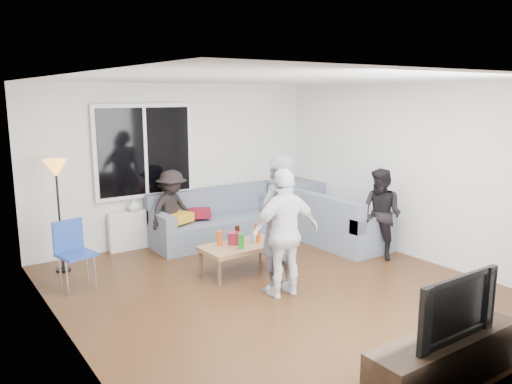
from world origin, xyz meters
TOP-DOWN VIEW (x-y plane):
  - floor at (0.00, 0.00)m, footprint 5.00×5.50m
  - ceiling at (0.00, 0.00)m, footprint 5.00×5.50m
  - wall_back at (0.00, 2.77)m, footprint 5.00×0.04m
  - wall_front at (0.00, -2.77)m, footprint 5.00×0.04m
  - wall_left at (-2.52, 0.00)m, footprint 0.04×5.50m
  - wall_right at (2.52, 0.00)m, footprint 0.04×5.50m
  - window_frame at (-0.60, 2.69)m, footprint 1.62×0.06m
  - window_glass at (-0.60, 2.65)m, footprint 1.50×0.02m
  - window_mullion at (-0.60, 2.64)m, footprint 0.05×0.03m
  - radiator at (-0.60, 2.65)m, footprint 1.30×0.12m
  - potted_plant at (-0.25, 2.62)m, footprint 0.22×0.20m
  - vase at (-0.84, 2.62)m, footprint 0.18×0.18m
  - sofa_back_section at (0.50, 2.27)m, footprint 2.30×0.85m
  - sofa_right_section at (2.02, 1.16)m, footprint 2.00×0.85m
  - sofa_corner at (2.12, 2.27)m, footprint 0.85×0.85m
  - cushion_yellow at (-0.25, 2.25)m, footprint 0.47×0.43m
  - cushion_red at (0.16, 2.33)m, footprint 0.45×0.42m
  - coffee_table at (-0.03, 0.77)m, footprint 1.11×0.63m
  - pitcher at (-0.10, 0.85)m, footprint 0.17×0.17m
  - side_chair at (-2.05, 1.48)m, footprint 0.48×0.48m
  - floor_lamp at (-2.05, 2.24)m, footprint 0.32×0.32m
  - player_left at (-0.01, -0.02)m, footprint 0.71×0.56m
  - player_right at (-0.02, -0.19)m, footprint 0.96×0.48m
  - spectator_right at (2.02, 0.11)m, footprint 0.60×0.72m
  - spectator_back at (-0.34, 2.30)m, footprint 0.92×0.69m
  - tv_console at (-0.10, -2.50)m, footprint 1.60×0.40m
  - television at (-0.10, -2.50)m, footprint 0.97×0.13m
  - bottle_b at (-0.12, 0.62)m, footprint 0.08×0.08m
  - bottle_d at (0.22, 0.74)m, footprint 0.07×0.07m
  - bottle_c at (0.01, 0.92)m, footprint 0.07×0.07m
  - bottle_e at (0.30, 0.85)m, footprint 0.07×0.07m
  - bottle_a at (-0.30, 0.89)m, footprint 0.07×0.07m

SIDE VIEW (x-z plane):
  - floor at x=0.00m, z-range -0.04..0.00m
  - coffee_table at x=-0.03m, z-range 0.00..0.40m
  - tv_console at x=-0.10m, z-range 0.00..0.44m
  - radiator at x=-0.60m, z-range 0.00..0.62m
  - sofa_back_section at x=0.50m, z-range 0.00..0.85m
  - sofa_right_section at x=2.02m, z-range 0.00..0.85m
  - sofa_corner at x=2.12m, z-range 0.00..0.85m
  - side_chair at x=-2.05m, z-range 0.00..0.86m
  - pitcher at x=-0.10m, z-range 0.40..0.57m
  - bottle_e at x=0.30m, z-range 0.40..0.60m
  - bottle_b at x=-0.12m, z-range 0.40..0.61m
  - bottle_a at x=-0.30m, z-range 0.40..0.61m
  - cushion_yellow at x=-0.25m, z-range 0.44..0.58m
  - cushion_red at x=0.16m, z-range 0.45..0.57m
  - bottle_c at x=0.01m, z-range 0.40..0.63m
  - bottle_d at x=0.22m, z-range 0.40..0.68m
  - spectator_back at x=-0.34m, z-range 0.00..1.27m
  - spectator_right at x=2.02m, z-range 0.00..1.36m
  - vase at x=-0.84m, z-range 0.62..0.81m
  - television at x=-0.10m, z-range 0.44..1.00m
  - floor_lamp at x=-2.05m, z-range 0.00..1.56m
  - potted_plant at x=-0.25m, z-range 0.62..0.95m
  - player_right at x=-0.02m, z-range 0.00..1.58m
  - player_left at x=-0.01m, z-range 0.00..1.70m
  - wall_back at x=0.00m, z-range 0.00..2.60m
  - wall_front at x=0.00m, z-range 0.00..2.60m
  - wall_left at x=-2.52m, z-range 0.00..2.60m
  - wall_right at x=2.52m, z-range 0.00..2.60m
  - window_frame at x=-0.60m, z-range 0.81..2.29m
  - window_glass at x=-0.60m, z-range 0.88..2.23m
  - window_mullion at x=-0.60m, z-range 0.88..2.23m
  - ceiling at x=0.00m, z-range 2.60..2.64m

